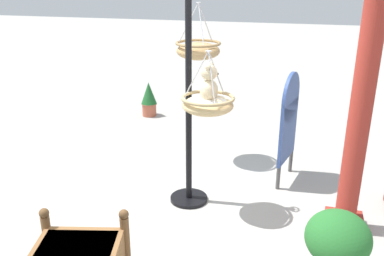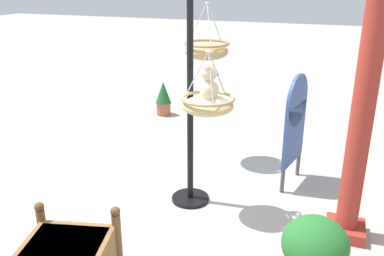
{
  "view_description": "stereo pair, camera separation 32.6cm",
  "coord_description": "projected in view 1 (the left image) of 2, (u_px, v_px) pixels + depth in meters",
  "views": [
    {
      "loc": [
        3.95,
        1.2,
        2.52
      ],
      "look_at": [
        -0.03,
        0.11,
        0.99
      ],
      "focal_mm": 38.81,
      "sensor_mm": 36.0,
      "label": 1
    },
    {
      "loc": [
        3.85,
        1.52,
        2.52
      ],
      "look_at": [
        -0.03,
        0.11,
        0.99
      ],
      "focal_mm": 38.81,
      "sensor_mm": 36.0,
      "label": 2
    }
  ],
  "objects": [
    {
      "name": "potted_plant_tall_leafy",
      "position": [
        149.0,
        99.0,
        7.79
      ],
      "size": [
        0.3,
        0.3,
        0.65
      ],
      "color": "#AD563D",
      "rests_on": "ground"
    },
    {
      "name": "display_sign_board",
      "position": [
        289.0,
        118.0,
        5.14
      ],
      "size": [
        0.63,
        0.18,
        1.43
      ],
      "color": "#334C8C",
      "rests_on": "ground"
    },
    {
      "name": "display_pole_central",
      "position": [
        189.0,
        143.0,
        4.69
      ],
      "size": [
        0.44,
        0.44,
        2.37
      ],
      "color": "black",
      "rests_on": "ground"
    },
    {
      "name": "teddy_bear",
      "position": [
        210.0,
        87.0,
        4.24
      ],
      "size": [
        0.29,
        0.26,
        0.43
      ],
      "color": "beige"
    },
    {
      "name": "greenhouse_pillar_left",
      "position": [
        361.0,
        108.0,
        3.94
      ],
      "size": [
        0.41,
        0.41,
        2.76
      ],
      "color": "#9E2D23",
      "rests_on": "ground"
    },
    {
      "name": "hanging_basket_left_high",
      "position": [
        198.0,
        50.0,
        5.52
      ],
      "size": [
        0.61,
        0.61,
        0.74
      ],
      "color": "tan"
    },
    {
      "name": "hanging_basket_with_teddy",
      "position": [
        208.0,
        104.0,
        4.31
      ],
      "size": [
        0.56,
        0.56,
        0.66
      ],
      "color": "tan"
    },
    {
      "name": "ground_plane",
      "position": [
        182.0,
        209.0,
        4.74
      ],
      "size": [
        40.0,
        40.0,
        0.0
      ],
      "primitive_type": "plane",
      "color": "#ADAAA3"
    }
  ]
}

